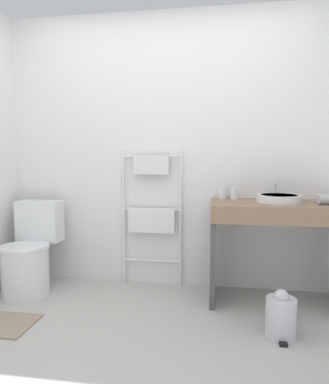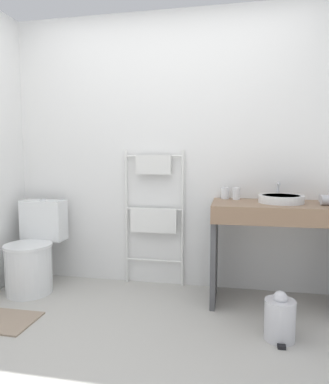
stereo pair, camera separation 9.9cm
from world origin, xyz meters
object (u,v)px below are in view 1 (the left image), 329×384
Objects in this scene: cup_near_wall at (223,193)px; cup_near_edge at (234,193)px; trash_bin at (281,316)px; toilet at (30,255)px; towel_radiator at (151,204)px; hair_dryer at (329,199)px; sink_basin at (279,198)px.

cup_near_edge is at bearing -20.82° from cup_near_wall.
cup_near_edge is at bearing 110.97° from trash_bin.
towel_radiator is at bearing 17.51° from toilet.
trash_bin is (1.02, -0.79, -0.62)m from towel_radiator.
toilet is at bearing -178.76° from hair_dryer.
cup_near_wall is at bearing 116.01° from trash_bin.
toilet is at bearing -176.79° from sink_basin.
toilet is at bearing -169.63° from cup_near_wall.
cup_near_wall reaches higher than trash_bin.
trash_bin is at bearing -12.84° from toilet.
towel_radiator is at bearing 169.26° from sink_basin.
cup_near_edge is at bearing 156.37° from sink_basin.
cup_near_edge is at bearing -4.21° from towel_radiator.
cup_near_wall is 0.31× the size of trash_bin.
cup_near_edge is 0.74m from hair_dryer.
towel_radiator is 1.43m from trash_bin.
toilet is 2.53m from hair_dryer.
sink_basin is 0.93m from trash_bin.
cup_near_wall is (0.65, -0.02, 0.12)m from towel_radiator.
cup_near_edge is at bearing 162.87° from hair_dryer.
cup_near_wall is 0.52× the size of hair_dryer.
sink_basin is 0.38m from cup_near_edge.
cup_near_wall is 0.97× the size of cup_near_edge.
trash_bin is (-0.06, -0.59, -0.72)m from sink_basin.
towel_radiator reaches higher than trash_bin.
toilet is 2.11m from trash_bin.
hair_dryer is at bearing -17.58° from cup_near_wall.
cup_near_edge is (1.77, 0.27, 0.55)m from toilet.
trash_bin is at bearing -128.91° from hair_dryer.
toilet is 2.45× the size of trash_bin.
cup_near_edge reaches higher than hair_dryer.
sink_basin is (2.12, 0.12, 0.53)m from toilet.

